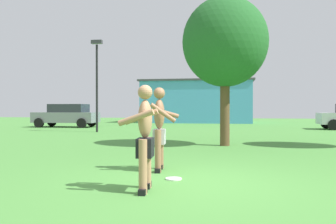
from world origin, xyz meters
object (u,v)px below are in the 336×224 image
at_px(player_in_gray, 160,127).
at_px(car_gray_near_post, 67,115).
at_px(player_near, 145,135).
at_px(lamp_post, 97,75).
at_px(frisbee, 174,179).
at_px(tree_behind_players, 225,43).

height_order(player_in_gray, car_gray_near_post, player_in_gray).
relative_size(player_near, lamp_post, 0.33).
bearing_deg(player_in_gray, car_gray_near_post, 121.56).
bearing_deg(frisbee, player_in_gray, 116.36).
relative_size(player_near, car_gray_near_post, 0.39).
bearing_deg(player_in_gray, frisbee, -63.64).
height_order(lamp_post, tree_behind_players, tree_behind_players).
distance_m(frisbee, lamp_post, 13.74).
bearing_deg(tree_behind_players, lamp_post, 139.63).
relative_size(frisbee, tree_behind_players, 0.06).
xyz_separation_m(player_near, frisbee, (0.31, 0.95, -0.87)).
relative_size(lamp_post, tree_behind_players, 0.97).
height_order(player_near, tree_behind_players, tree_behind_players).
bearing_deg(lamp_post, frisbee, -63.06).
height_order(frisbee, tree_behind_players, tree_behind_players).
height_order(car_gray_near_post, tree_behind_players, tree_behind_players).
bearing_deg(car_gray_near_post, lamp_post, -48.79).
relative_size(player_in_gray, car_gray_near_post, 0.40).
xyz_separation_m(player_in_gray, tree_behind_players, (1.30, 5.17, 2.66)).
bearing_deg(car_gray_near_post, player_in_gray, -58.44).
relative_size(car_gray_near_post, lamp_post, 0.86).
bearing_deg(player_near, frisbee, 71.81).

